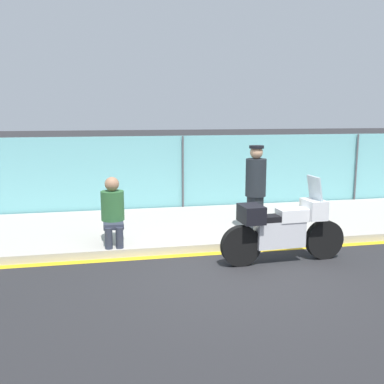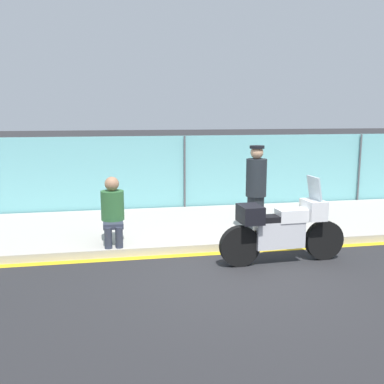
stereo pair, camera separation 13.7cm
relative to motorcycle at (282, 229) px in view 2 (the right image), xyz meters
The scene contains 7 objects.
ground_plane 1.30m from the motorcycle, 149.20° to the right, with size 120.00×120.00×0.00m, color #262628.
sidewalk 2.77m from the motorcycle, 111.21° to the left, with size 36.99×3.47×0.15m.
curb_paint_stripe 1.36m from the motorcycle, 144.28° to the left, with size 36.99×0.18×0.01m.
storefront_fence 4.48m from the motorcycle, 102.71° to the left, with size 35.14×0.17×2.01m.
motorcycle is the anchor object (origin of this frame).
officer_standing 1.55m from the motorcycle, 89.50° to the left, with size 0.42×0.42×1.80m.
person_seated_on_curb 3.15m from the motorcycle, 156.61° to the left, with size 0.43×0.68×1.27m.
Camera 2 is at (-1.98, -6.56, 2.62)m, focal length 42.00 mm.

